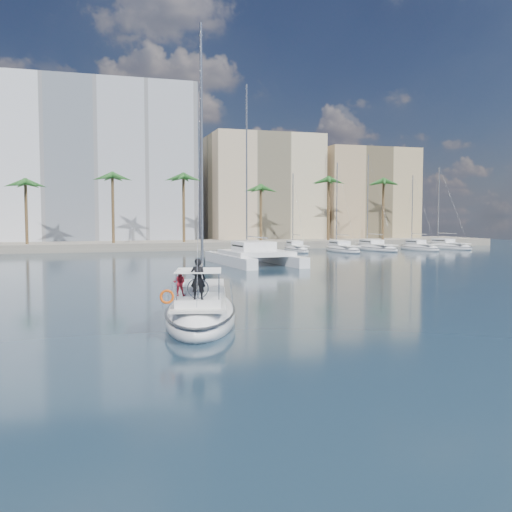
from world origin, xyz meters
name	(u,v)px	position (x,y,z in m)	size (l,w,h in m)	color
ground	(265,305)	(0.00, 0.00, 0.00)	(160.00, 160.00, 0.00)	black
quay	(149,245)	(0.00, 61.00, 0.60)	(120.00, 14.00, 1.20)	gray
building_modern	(70,166)	(-12.00, 73.00, 14.00)	(42.00, 16.00, 28.00)	white
building_beige	(262,191)	(22.00, 70.00, 10.00)	(20.00, 14.00, 20.00)	#C1B18A
building_tan_right	(364,197)	(42.00, 68.00, 9.00)	(18.00, 12.00, 18.00)	tan
palm_centre	(151,183)	(0.00, 57.00, 10.28)	(3.60, 3.60, 12.30)	brown
palm_right	(352,187)	(34.00, 57.00, 10.28)	(3.60, 3.60, 12.30)	brown
main_sloop	(201,311)	(-4.64, -3.96, 0.51)	(5.88, 11.32, 16.06)	white
catamaran	(254,254)	(7.63, 27.58, 1.19)	(7.99, 14.22, 19.74)	white
seagull	(180,282)	(-4.10, 5.43, 0.90)	(1.00, 0.43, 0.19)	silver
moored_yacht_a	(296,252)	(20.00, 47.00, 0.00)	(2.72, 9.35, 11.90)	white
moored_yacht_b	(342,252)	(26.50, 45.00, 0.00)	(3.14, 10.78, 13.72)	white
moored_yacht_c	(375,250)	(33.00, 47.00, 0.00)	(3.55, 12.21, 15.54)	white
moored_yacht_d	(419,250)	(39.50, 45.00, 0.00)	(2.72, 9.35, 11.90)	white
moored_yacht_e	(447,249)	(46.00, 47.00, 0.00)	(3.14, 10.78, 13.72)	white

